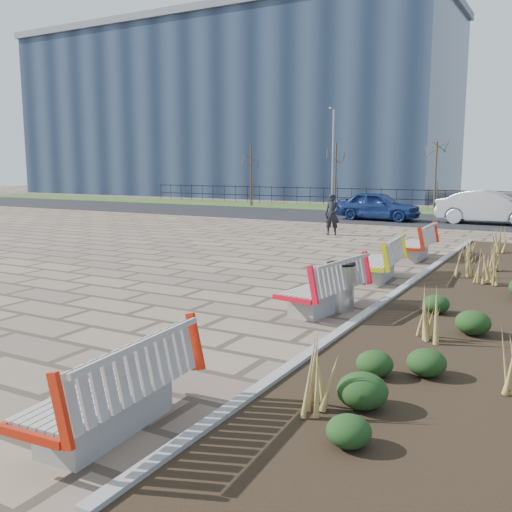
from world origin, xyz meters
The scene contains 18 objects.
ground centered at (0.00, 0.00, 0.00)m, with size 120.00×120.00×0.00m, color #756450.
planting_curb centered at (3.92, 5.00, 0.07)m, with size 0.16×18.00×0.15m, color gray.
grass_verge_far centered at (0.00, 28.00, 0.02)m, with size 80.00×5.00×0.04m, color #33511E.
road centered at (0.00, 22.00, 0.01)m, with size 80.00×7.00×0.02m, color black.
bench_a centered at (3.00, -2.75, 0.50)m, with size 0.90×2.10×1.00m, color red, non-canonical shape.
bench_b centered at (3.00, 2.81, 0.50)m, with size 0.90×2.10×1.00m, color red, non-canonical shape.
bench_c centered at (3.00, 6.17, 0.50)m, with size 0.90×2.10×1.00m, color #D5D00B, non-canonical shape.
bench_d centered at (3.00, 9.68, 0.50)m, with size 0.90×2.10×1.00m, color #AA1B0B, non-canonical shape.
litter_bin centered at (3.27, 3.08, 0.44)m, with size 0.51×0.51×0.88m, color #B2B2B7.
pedestrian centered at (-1.25, 14.01, 0.80)m, with size 0.58×0.38×1.60m, color black.
car_blue centered at (-1.53, 20.83, 0.72)m, with size 1.66×4.13×1.41m, color navy.
car_silver centered at (3.58, 21.37, 0.79)m, with size 1.63×4.67×1.54m, color silver.
tree_a centered at (-12.00, 26.50, 2.04)m, with size 1.40×1.40×4.00m, color #4C3D2D, non-canonical shape.
tree_b centered at (-6.00, 26.50, 2.04)m, with size 1.40×1.40×4.00m, color #4C3D2D, non-canonical shape.
tree_c centered at (0.00, 26.50, 2.04)m, with size 1.40×1.40×4.00m, color #4C3D2D, non-canonical shape.
lamp_west centered at (-6.00, 26.00, 3.04)m, with size 0.24×0.60×6.00m, color gray, non-canonical shape.
railing_fence centered at (0.00, 29.50, 0.64)m, with size 44.00×0.10×1.20m, color black, non-canonical shape.
building_glass centered at (-22.00, 40.00, 7.50)m, with size 40.00×14.00×15.00m, color #192338.
Camera 1 is at (6.95, -6.77, 2.67)m, focal length 40.00 mm.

